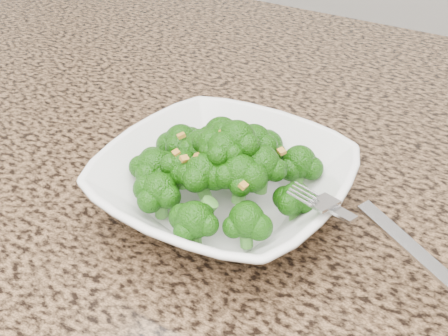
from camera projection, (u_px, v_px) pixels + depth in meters
The scene contains 5 objects.
granite_counter at pixel (163, 151), 0.69m from camera, with size 1.64×1.04×0.03m, color brown.
bowl at pixel (224, 185), 0.55m from camera, with size 0.24×0.24×0.06m, color white.
broccoli_pile at pixel (224, 132), 0.52m from camera, with size 0.21×0.21×0.06m, color #175009, non-canonical shape.
garlic_topping at pixel (224, 99), 0.50m from camera, with size 0.13×0.13×0.01m, color #B9862D, non-canonical shape.
fork at pixel (348, 216), 0.46m from camera, with size 0.19×0.03×0.01m, color silver, non-canonical shape.
Camera 1 is at (0.36, -0.16, 1.26)m, focal length 45.00 mm.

